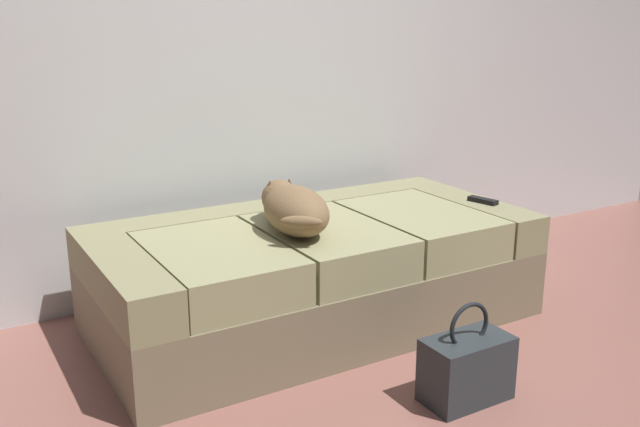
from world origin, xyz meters
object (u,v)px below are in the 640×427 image
object	(u,v)px
couch	(314,273)
tv_remote	(483,200)
dog_tan	(293,208)
handbag	(467,368)

from	to	relation	value
couch	tv_remote	distance (m)	0.91
dog_tan	handbag	world-z (taller)	dog_tan
handbag	couch	bearing A→B (deg)	98.67
couch	handbag	bearing A→B (deg)	-81.33
tv_remote	handbag	distance (m)	1.10
tv_remote	handbag	world-z (taller)	tv_remote
dog_tan	handbag	xyz separation A→B (m)	(0.28, -0.79, -0.45)
tv_remote	handbag	size ratio (longest dim) A/B	0.40
couch	handbag	xyz separation A→B (m)	(0.13, -0.86, -0.11)
tv_remote	couch	bearing A→B (deg)	158.16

